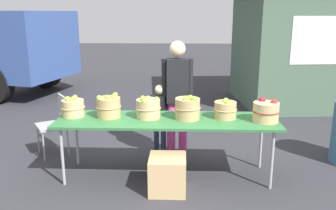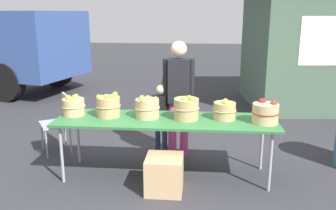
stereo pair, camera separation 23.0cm
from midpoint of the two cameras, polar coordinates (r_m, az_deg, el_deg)
The scene contains 13 objects.
ground_plane at distance 4.66m, azimuth 1.10°, elevation -11.12°, with size 40.00×40.00×0.00m, color #2D2D33.
market_table at distance 4.40m, azimuth 1.14°, elevation -2.71°, with size 2.70×0.76×0.75m.
apple_basket_green_0 at distance 4.65m, azimuth -13.47°, elevation -0.13°, with size 0.30×0.30×0.26m.
apple_basket_green_1 at distance 4.51m, azimuth -8.02°, elevation -0.13°, with size 0.31×0.31×0.30m.
apple_basket_green_2 at distance 4.41m, azimuth -1.83°, elevation -0.42°, with size 0.31×0.31×0.29m.
apple_basket_green_3 at distance 4.36m, azimuth 4.46°, elevation -0.53°, with size 0.32×0.32×0.30m.
apple_basket_green_4 at distance 4.42m, azimuth 10.48°, elevation -0.81°, with size 0.29×0.29×0.25m.
apple_basket_red_0 at distance 4.39m, azimuth 16.68°, elevation -1.19°, with size 0.32×0.32×0.28m.
vendor_adult at distance 4.97m, azimuth 3.02°, elevation 2.36°, with size 0.43×0.24×1.65m.
child_customer at distance 5.08m, azimuth 0.20°, elevation -1.51°, with size 0.27×0.17×1.04m.
food_kiosk at distance 8.63m, azimuth 24.01°, elevation 9.11°, with size 3.75×3.21×2.74m.
folding_chair at distance 5.44m, azimuth -15.71°, elevation -2.13°, with size 0.55×0.55×0.86m.
produce_crate at distance 4.20m, azimuth 1.02°, elevation -10.96°, with size 0.42×0.42×0.42m, color tan.
Camera 2 is at (0.41, -4.18, 2.02)m, focal length 38.29 mm.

